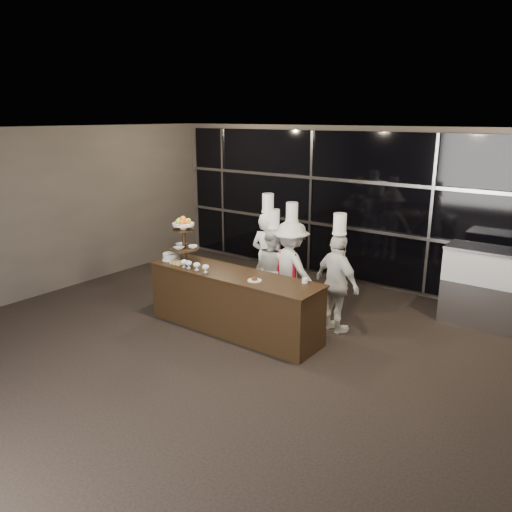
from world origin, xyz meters
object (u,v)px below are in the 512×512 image
Objects in this scene: buffet_counter at (234,302)px; display_case at (491,284)px; chef_a at (268,259)px; chef_b at (273,269)px; chef_d at (337,282)px; chef_c at (291,268)px; layer_cake at (171,257)px; display_stand at (184,236)px.

buffet_counter is 2.05× the size of display_case.
chef_b is at bearing -10.10° from chef_a.
chef_d reaches higher than chef_b.
chef_c reaches higher than chef_b.
buffet_counter is 3.96m from display_case.
chef_d reaches higher than display_case.
display_case is at bearing 24.44° from chef_a.
buffet_counter is 1.36m from layer_cake.
display_stand is 0.38× the size of chef_a.
display_case is 2.42m from chef_d.
chef_c is 0.94m from chef_d.
display_stand is 0.40× the size of chef_c.
display_stand is 0.43× the size of chef_b.
buffet_counter is 9.47× the size of layer_cake.
display_stand is at bearing -133.91° from chef_b.
layer_cake is 1.69m from chef_b.
chef_b reaches higher than layer_cake.
chef_a reaches higher than layer_cake.
buffet_counter is 1.64× the size of chef_b.
chef_a is at bearing 169.90° from chef_b.
chef_b is at bearing 173.69° from chef_d.
chef_b is 1.26m from chef_d.
display_stand is 0.41× the size of chef_d.
chef_b is (1.26, 1.09, -0.24)m from layer_cake.
chef_c reaches higher than chef_d.
chef_d is at bearing -6.31° from chef_b.
layer_cake reaches higher than buffet_counter.
chef_a is at bearing -179.19° from chef_c.
chef_a is (1.13, 1.12, -0.11)m from layer_cake.
buffet_counter is 1.15m from chef_a.
chef_c is (1.33, 1.07, -0.54)m from display_stand.
chef_a is 0.19m from chef_b.
buffet_counter is 1.55× the size of chef_d.
chef_d is (-1.80, -1.61, 0.10)m from display_case.
display_stand reaches higher than display_case.
chef_a reaches higher than chef_d.
display_case is at bearing 39.47° from buffet_counter.
display_stand is at bearing 10.91° from layer_cake.
buffet_counter is at bearing -144.23° from chef_d.
chef_b reaches higher than display_case.
buffet_counter is at bearing -83.00° from chef_a.
chef_c is (1.59, 1.12, -0.18)m from layer_cake.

